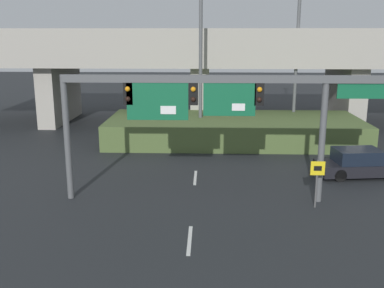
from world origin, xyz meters
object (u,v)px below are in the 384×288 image
at_px(highway_light_pole_near, 201,21).
at_px(highway_light_pole_far, 298,30).
at_px(parked_sedan_near_right, 359,164).
at_px(speed_limit_sign, 317,177).
at_px(signal_gantry, 215,100).

xyz_separation_m(highway_light_pole_near, highway_light_pole_far, (6.88, 2.54, -0.58)).
xyz_separation_m(highway_light_pole_far, parked_sedan_near_right, (1.54, -10.35, -6.85)).
xyz_separation_m(speed_limit_sign, highway_light_pole_near, (-5.15, 12.34, 6.71)).
bearing_deg(highway_light_pole_far, signal_gantry, -113.33).
bearing_deg(parked_sedan_near_right, speed_limit_sign, -132.27).
height_order(highway_light_pole_near, parked_sedan_near_right, highway_light_pole_near).
bearing_deg(highway_light_pole_far, highway_light_pole_near, -159.70).
bearing_deg(speed_limit_sign, signal_gantry, 169.88).
bearing_deg(highway_light_pole_near, speed_limit_sign, -67.36).
distance_m(highway_light_pole_near, parked_sedan_near_right, 13.67).
xyz_separation_m(signal_gantry, speed_limit_sign, (4.35, -0.78, -3.11)).
relative_size(signal_gantry, speed_limit_sign, 6.87).
distance_m(speed_limit_sign, highway_light_pole_far, 16.19).
height_order(speed_limit_sign, highway_light_pole_near, highway_light_pole_near).
distance_m(signal_gantry, speed_limit_sign, 5.41).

